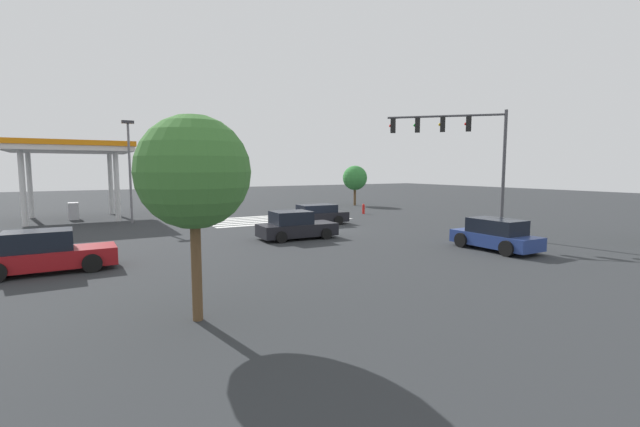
{
  "coord_description": "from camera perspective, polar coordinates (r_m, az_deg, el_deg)",
  "views": [
    {
      "loc": [
        13.41,
        23.15,
        3.88
      ],
      "look_at": [
        0.0,
        0.0,
        1.06
      ],
      "focal_mm": 24.0,
      "sensor_mm": 36.0,
      "label": 1
    }
  ],
  "objects": [
    {
      "name": "crosswalk_markings",
      "position": [
        33.06,
        -5.94,
        -0.76
      ],
      "size": [
        10.75,
        5.35,
        0.01
      ],
      "rotation": [
        0.0,
        0.0,
        1.57
      ],
      "color": "silver",
      "rests_on": "ground_plane"
    },
    {
      "name": "ground_plane",
      "position": [
        27.03,
        -0.0,
        -2.24
      ],
      "size": [
        128.63,
        128.63,
        0.0
      ],
      "primitive_type": "plane",
      "color": "#2B2D30"
    },
    {
      "name": "tree_corner_c",
      "position": [
        11.1,
        -16.51,
        5.23
      ],
      "size": [
        2.85,
        2.85,
        5.22
      ],
      "color": "brown",
      "rests_on": "ground_plane"
    },
    {
      "name": "car_2",
      "position": [
        23.74,
        -3.31,
        -1.69
      ],
      "size": [
        4.37,
        2.27,
        1.55
      ],
      "rotation": [
        0.0,
        0.0,
        3.09
      ],
      "color": "black",
      "rests_on": "ground_plane"
    },
    {
      "name": "traffic_signal_mast",
      "position": [
        25.93,
        18.14,
        9.04
      ],
      "size": [
        4.73,
        4.73,
        7.11
      ],
      "rotation": [
        0.0,
        0.0,
        -0.79
      ],
      "color": "#47474C",
      "rests_on": "ground_plane"
    },
    {
      "name": "street_light_pole_a",
      "position": [
        33.2,
        -24.06,
        6.37
      ],
      "size": [
        0.8,
        0.36,
        7.22
      ],
      "color": "slate",
      "rests_on": "ground_plane"
    },
    {
      "name": "car_1",
      "position": [
        29.7,
        -0.72,
        -0.2
      ],
      "size": [
        4.81,
        2.23,
        1.39
      ],
      "rotation": [
        0.0,
        0.0,
        -0.06
      ],
      "color": "black",
      "rests_on": "ground_plane"
    },
    {
      "name": "car_0",
      "position": [
        22.05,
        22.35,
        -2.67
      ],
      "size": [
        1.96,
        4.19,
        1.5
      ],
      "rotation": [
        0.0,
        0.0,
        -1.58
      ],
      "color": "navy",
      "rests_on": "ground_plane"
    },
    {
      "name": "fire_hydrant",
      "position": [
        37.01,
        5.82,
        0.62
      ],
      "size": [
        0.22,
        0.22,
        0.86
      ],
      "color": "red",
      "rests_on": "ground_plane"
    },
    {
      "name": "car_4",
      "position": [
        43.32,
        -17.45,
        1.66
      ],
      "size": [
        2.37,
        4.28,
        1.7
      ],
      "rotation": [
        0.0,
        0.0,
        1.65
      ],
      "color": "silver",
      "rests_on": "ground_plane"
    },
    {
      "name": "car_3",
      "position": [
        19.01,
        -32.89,
        -4.5
      ],
      "size": [
        4.73,
        1.93,
        1.6
      ],
      "rotation": [
        0.0,
        0.0,
        3.15
      ],
      "color": "maroon",
      "rests_on": "ground_plane"
    },
    {
      "name": "gas_station_canopy",
      "position": [
        37.55,
        -30.38,
        7.26
      ],
      "size": [
        8.33,
        8.33,
        5.83
      ],
      "color": "silver",
      "rests_on": "ground_plane"
    },
    {
      "name": "tree_corner_a",
      "position": [
        45.31,
        4.68,
        4.74
      ],
      "size": [
        2.57,
        2.57,
        4.19
      ],
      "color": "brown",
      "rests_on": "ground_plane"
    },
    {
      "name": "pedestrian",
      "position": [
        31.69,
        -18.64,
        0.23
      ],
      "size": [
        0.41,
        0.41,
        1.56
      ],
      "rotation": [
        0.0,
        0.0,
        2.32
      ],
      "color": "#232842",
      "rests_on": "ground_plane"
    }
  ]
}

